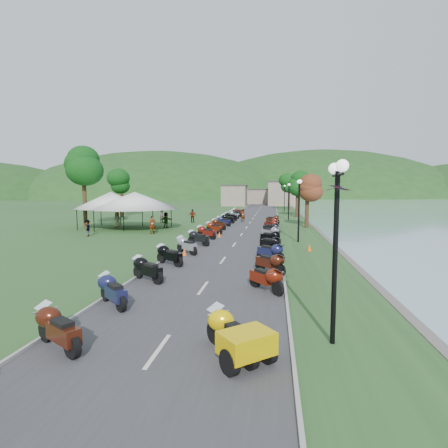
{
  "coord_description": "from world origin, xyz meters",
  "views": [
    {
      "loc": [
        3.02,
        -10.59,
        4.33
      ],
      "look_at": [
        -1.24,
        19.06,
        1.3
      ],
      "focal_mm": 28.0,
      "sensor_mm": 36.0,
      "label": 1
    }
  ],
  "objects_px": {
    "vendor_tent_main": "(135,211)",
    "pedestrian_a": "(153,234)",
    "yellow_trike": "(232,336)",
    "pedestrian_b": "(162,223)",
    "pedestrian_c": "(88,236)",
    "streetlamp_near": "(335,256)"
  },
  "relations": [
    {
      "from": "pedestrian_a",
      "to": "pedestrian_c",
      "type": "distance_m",
      "value": 5.84
    },
    {
      "from": "streetlamp_near",
      "to": "vendor_tent_main",
      "type": "relative_size",
      "value": 0.81
    },
    {
      "from": "vendor_tent_main",
      "to": "pedestrian_b",
      "type": "xyz_separation_m",
      "value": [
        0.54,
        7.34,
        -2.0
      ]
    },
    {
      "from": "yellow_trike",
      "to": "vendor_tent_main",
      "type": "bearing_deg",
      "value": -12.74
    },
    {
      "from": "vendor_tent_main",
      "to": "pedestrian_a",
      "type": "relative_size",
      "value": 3.54
    },
    {
      "from": "pedestrian_b",
      "to": "pedestrian_c",
      "type": "bearing_deg",
      "value": 101.98
    },
    {
      "from": "streetlamp_near",
      "to": "pedestrian_b",
      "type": "height_order",
      "value": "streetlamp_near"
    },
    {
      "from": "streetlamp_near",
      "to": "pedestrian_c",
      "type": "distance_m",
      "value": 27.17
    },
    {
      "from": "pedestrian_b",
      "to": "vendor_tent_main",
      "type": "bearing_deg",
      "value": 108.87
    },
    {
      "from": "pedestrian_c",
      "to": "vendor_tent_main",
      "type": "bearing_deg",
      "value": 142.97
    },
    {
      "from": "streetlamp_near",
      "to": "pedestrian_a",
      "type": "distance_m",
      "value": 25.97
    },
    {
      "from": "streetlamp_near",
      "to": "pedestrian_a",
      "type": "xyz_separation_m",
      "value": [
        -13.19,
        22.23,
        -2.5
      ]
    },
    {
      "from": "vendor_tent_main",
      "to": "pedestrian_b",
      "type": "relative_size",
      "value": 3.78
    },
    {
      "from": "yellow_trike",
      "to": "pedestrian_b",
      "type": "distance_m",
      "value": 36.72
    },
    {
      "from": "yellow_trike",
      "to": "pedestrian_b",
      "type": "relative_size",
      "value": 1.48
    },
    {
      "from": "pedestrian_a",
      "to": "pedestrian_b",
      "type": "height_order",
      "value": "pedestrian_a"
    },
    {
      "from": "yellow_trike",
      "to": "pedestrian_b",
      "type": "xyz_separation_m",
      "value": [
        -13.16,
        34.28,
        -0.55
      ]
    },
    {
      "from": "pedestrian_a",
      "to": "pedestrian_b",
      "type": "relative_size",
      "value": 1.07
    },
    {
      "from": "streetlamp_near",
      "to": "pedestrian_c",
      "type": "height_order",
      "value": "streetlamp_near"
    },
    {
      "from": "yellow_trike",
      "to": "pedestrian_c",
      "type": "relative_size",
      "value": 1.56
    },
    {
      "from": "vendor_tent_main",
      "to": "pedestrian_a",
      "type": "bearing_deg",
      "value": -48.12
    },
    {
      "from": "streetlamp_near",
      "to": "pedestrian_c",
      "type": "relative_size",
      "value": 3.26
    }
  ]
}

